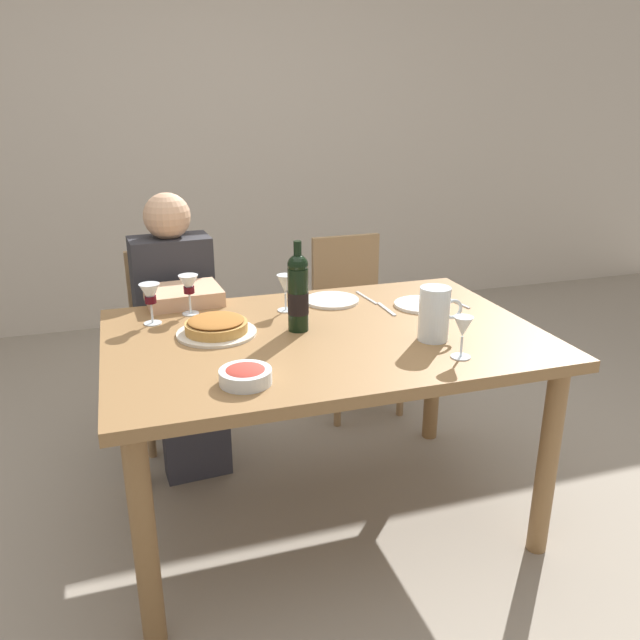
% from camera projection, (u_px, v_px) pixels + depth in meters
% --- Properties ---
extents(ground_plane, '(8.00, 8.00, 0.00)m').
position_uv_depth(ground_plane, '(324.00, 514.00, 2.48)').
color(ground_plane, gray).
extents(back_wall, '(8.00, 0.10, 2.80)m').
position_uv_depth(back_wall, '(208.00, 118.00, 4.26)').
color(back_wall, beige).
rests_on(back_wall, ground).
extents(dining_table, '(1.50, 1.00, 0.76)m').
position_uv_depth(dining_table, '(324.00, 357.00, 2.25)').
color(dining_table, olive).
rests_on(dining_table, ground).
extents(wine_bottle, '(0.07, 0.07, 0.32)m').
position_uv_depth(wine_bottle, '(298.00, 293.00, 2.20)').
color(wine_bottle, black).
rests_on(wine_bottle, dining_table).
extents(water_pitcher, '(0.16, 0.10, 0.19)m').
position_uv_depth(water_pitcher, '(434.00, 317.00, 2.13)').
color(water_pitcher, silver).
rests_on(water_pitcher, dining_table).
extents(baked_tart, '(0.28, 0.28, 0.06)m').
position_uv_depth(baked_tart, '(216.00, 327.00, 2.20)').
color(baked_tart, silver).
rests_on(baked_tart, dining_table).
extents(salad_bowl, '(0.15, 0.15, 0.05)m').
position_uv_depth(salad_bowl, '(245.00, 375.00, 1.82)').
color(salad_bowl, silver).
rests_on(salad_bowl, dining_table).
extents(wine_glass_left_diner, '(0.07, 0.07, 0.15)m').
position_uv_depth(wine_glass_left_diner, '(189.00, 286.00, 2.37)').
color(wine_glass_left_diner, silver).
rests_on(wine_glass_left_diner, dining_table).
extents(wine_glass_right_diner, '(0.07, 0.07, 0.15)m').
position_uv_depth(wine_glass_right_diner, '(150.00, 296.00, 2.27)').
color(wine_glass_right_diner, silver).
rests_on(wine_glass_right_diner, dining_table).
extents(wine_glass_centre, '(0.06, 0.06, 0.14)m').
position_uv_depth(wine_glass_centre, '(285.00, 286.00, 2.41)').
color(wine_glass_centre, silver).
rests_on(wine_glass_centre, dining_table).
extents(wine_glass_spare, '(0.06, 0.06, 0.14)m').
position_uv_depth(wine_glass_spare, '(463.00, 329.00, 1.98)').
color(wine_glass_spare, silver).
rests_on(wine_glass_spare, dining_table).
extents(dinner_plate_left_setting, '(0.22, 0.22, 0.01)m').
position_uv_depth(dinner_plate_left_setting, '(332.00, 300.00, 2.55)').
color(dinner_plate_left_setting, white).
rests_on(dinner_plate_left_setting, dining_table).
extents(dinner_plate_right_setting, '(0.21, 0.21, 0.01)m').
position_uv_depth(dinner_plate_right_setting, '(421.00, 305.00, 2.50)').
color(dinner_plate_right_setting, white).
rests_on(dinner_plate_right_setting, dining_table).
extents(fork_left_setting, '(0.03, 0.16, 0.00)m').
position_uv_depth(fork_left_setting, '(296.00, 305.00, 2.51)').
color(fork_left_setting, silver).
rests_on(fork_left_setting, dining_table).
extents(knife_left_setting, '(0.03, 0.18, 0.00)m').
position_uv_depth(knife_left_setting, '(366.00, 298.00, 2.59)').
color(knife_left_setting, silver).
rests_on(knife_left_setting, dining_table).
extents(knife_right_setting, '(0.04, 0.18, 0.00)m').
position_uv_depth(knife_right_setting, '(455.00, 302.00, 2.54)').
color(knife_right_setting, silver).
rests_on(knife_right_setting, dining_table).
extents(spoon_right_setting, '(0.01, 0.16, 0.00)m').
position_uv_depth(spoon_right_setting, '(386.00, 309.00, 2.46)').
color(spoon_right_setting, silver).
rests_on(spoon_right_setting, dining_table).
extents(chair_left, '(0.43, 0.43, 0.87)m').
position_uv_depth(chair_left, '(173.00, 331.00, 2.98)').
color(chair_left, '#9E7A51').
rests_on(chair_left, ground).
extents(diner_left, '(0.36, 0.52, 1.16)m').
position_uv_depth(diner_left, '(180.00, 323.00, 2.74)').
color(diner_left, '#2D2D33').
rests_on(diner_left, ground).
extents(chair_right, '(0.41, 0.41, 0.87)m').
position_uv_depth(chair_right, '(352.00, 311.00, 3.25)').
color(chair_right, '#9E7A51').
rests_on(chair_right, ground).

